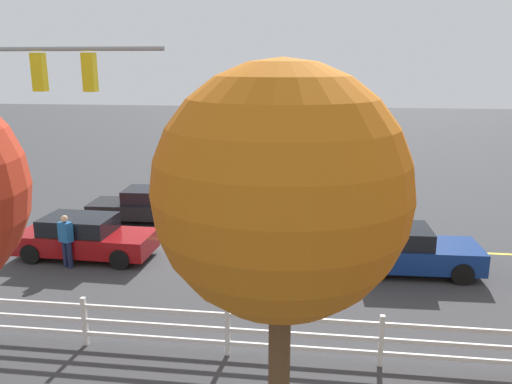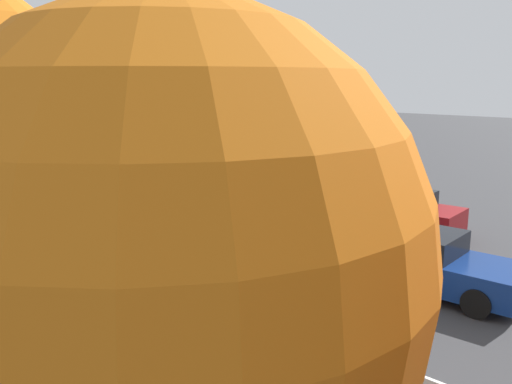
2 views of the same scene
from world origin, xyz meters
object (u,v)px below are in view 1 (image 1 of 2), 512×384
Objects in this scene: car_1 at (402,250)px; tree_3 at (281,193)px; car_0 at (147,205)px; car_4 at (84,237)px; pedestrian at (66,239)px; car_3 at (312,211)px.

tree_3 is (3.02, 8.73, 3.87)m from car_1.
car_4 is (0.68, 4.14, 0.03)m from car_0.
car_0 is 2.63× the size of pedestrian.
car_3 is at bearing 30.99° from car_4.
tree_3 reaches higher than car_0.
pedestrian is at bearing 78.03° from car_0.
car_0 is at bearing -3.58° from car_3.
pedestrian is (0.14, 0.92, 0.25)m from car_4.
car_1 is 2.67× the size of pedestrian.
car_1 is 1.02× the size of car_4.
car_0 is 14.82m from tree_3.
pedestrian reaches higher than car_4.
car_3 reaches higher than car_4.
car_0 is 5.14m from pedestrian.
car_4 is 0.71× the size of tree_3.
car_0 is 1.00× the size of car_4.
car_0 is at bearing -63.29° from tree_3.
car_1 reaches higher than car_4.
car_4 is 2.63× the size of pedestrian.
car_1 is 0.72× the size of tree_3.
car_1 is 1.08× the size of car_3.
car_0 is 0.71× the size of tree_3.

